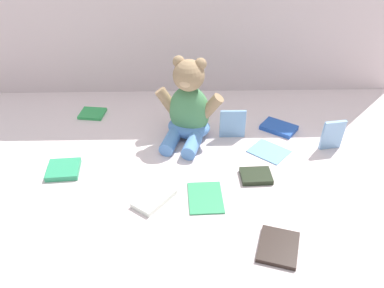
% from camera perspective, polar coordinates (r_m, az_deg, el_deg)
% --- Properties ---
extents(ground_plane, '(3.20, 3.20, 0.00)m').
position_cam_1_polar(ground_plane, '(1.39, -0.01, -1.05)').
color(ground_plane, silver).
extents(backdrop_drape, '(1.73, 0.03, 0.75)m').
position_cam_1_polar(backdrop_drape, '(1.65, -0.39, 19.27)').
color(backdrop_drape, beige).
rests_on(backdrop_drape, ground_plane).
extents(teddy_bear, '(0.24, 0.24, 0.29)m').
position_cam_1_polar(teddy_bear, '(1.41, -0.49, 4.90)').
color(teddy_bear, '#4C8C59').
rests_on(teddy_bear, ground_plane).
extents(book_case_0, '(0.15, 0.14, 0.02)m').
position_cam_1_polar(book_case_0, '(1.53, 11.98, 2.25)').
color(book_case_0, '#214EAD').
rests_on(book_case_0, ground_plane).
extents(book_case_1, '(0.10, 0.09, 0.01)m').
position_cam_1_polar(book_case_1, '(1.64, -13.69, 4.14)').
color(book_case_1, green).
rests_on(book_case_1, ground_plane).
extents(book_case_2, '(0.11, 0.11, 0.02)m').
position_cam_1_polar(book_case_2, '(1.36, -17.46, -3.40)').
color(book_case_2, '#2E9866').
rests_on(book_case_2, ground_plane).
extents(book_case_3, '(0.16, 0.15, 0.01)m').
position_cam_1_polar(book_case_3, '(1.41, 10.66, -0.95)').
color(book_case_3, '#70A8D9').
rests_on(book_case_3, ground_plane).
extents(book_case_4, '(0.10, 0.08, 0.02)m').
position_cam_1_polar(book_case_4, '(1.29, 8.90, -4.41)').
color(book_case_4, black).
rests_on(book_case_4, ground_plane).
extents(book_case_5, '(0.13, 0.14, 0.02)m').
position_cam_1_polar(book_case_5, '(1.20, -5.31, -7.55)').
color(book_case_5, white).
rests_on(book_case_5, ground_plane).
extents(book_case_6, '(0.10, 0.14, 0.01)m').
position_cam_1_polar(book_case_6, '(1.20, 1.89, -7.38)').
color(book_case_6, '#369860').
rests_on(book_case_6, ground_plane).
extents(book_case_7, '(0.08, 0.03, 0.11)m').
position_cam_1_polar(book_case_7, '(1.45, 18.96, 1.19)').
color(book_case_7, '#83B1DC').
rests_on(book_case_7, ground_plane).
extents(book_case_8, '(0.09, 0.01, 0.11)m').
position_cam_1_polar(book_case_8, '(1.44, 5.67, 2.79)').
color(book_case_8, '#76A4D2').
rests_on(book_case_8, ground_plane).
extents(book_case_9, '(0.13, 0.14, 0.01)m').
position_cam_1_polar(book_case_9, '(1.09, 11.92, -13.83)').
color(book_case_9, black).
rests_on(book_case_9, ground_plane).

